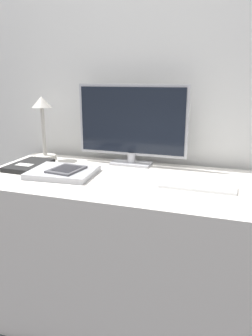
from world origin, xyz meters
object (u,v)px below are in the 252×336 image
desk_lamp (43,120)px  notebook (29,165)px  keyboard (198,187)px  monitor (132,124)px  laptop (63,172)px  ereader (66,169)px

desk_lamp → notebook: bearing=-82.8°
keyboard → desk_lamp: size_ratio=0.91×
monitor → laptop: bearing=-130.6°
monitor → keyboard: 0.51m
ereader → desk_lamp: size_ratio=0.51×
monitor → laptop: monitor is taller
ereader → desk_lamp: bearing=136.8°
monitor → keyboard: size_ratio=1.84×
monitor → desk_lamp: monitor is taller
monitor → keyboard: monitor is taller
laptop → desk_lamp: (-0.25, 0.25, 0.21)m
keyboard → ereader: ereader is taller
keyboard → notebook: 0.85m
keyboard → ereader: bearing=-178.5°
laptop → ereader: (0.02, -0.01, 0.02)m
monitor → notebook: monitor is taller
keyboard → notebook: size_ratio=1.22×
desk_lamp → laptop: bearing=-45.0°
monitor → laptop: (-0.25, -0.29, -0.20)m
desk_lamp → ereader: bearing=-43.2°
keyboard → laptop: size_ratio=1.00×
keyboard → notebook: notebook is taller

